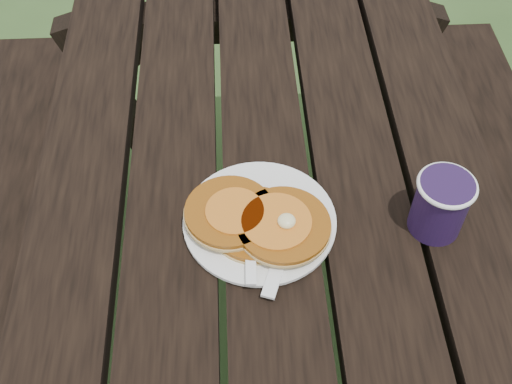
{
  "coord_description": "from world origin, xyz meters",
  "views": [
    {
      "loc": [
        -0.05,
        -0.56,
        1.54
      ],
      "look_at": [
        -0.02,
        0.04,
        0.8
      ],
      "focal_mm": 45.0,
      "sensor_mm": 36.0,
      "label": 1
    }
  ],
  "objects_px": {
    "plate": "(260,221)",
    "pancake_stack": "(258,220)",
    "coffee_cup": "(441,203)",
    "picnic_table": "(267,346)"
  },
  "relations": [
    {
      "from": "plate",
      "to": "pancake_stack",
      "type": "distance_m",
      "value": 0.02
    },
    {
      "from": "pancake_stack",
      "to": "coffee_cup",
      "type": "xyz_separation_m",
      "value": [
        0.27,
        -0.01,
        0.03
      ]
    },
    {
      "from": "picnic_table",
      "to": "coffee_cup",
      "type": "bearing_deg",
      "value": 0.76
    },
    {
      "from": "plate",
      "to": "pancake_stack",
      "type": "bearing_deg",
      "value": -105.12
    },
    {
      "from": "pancake_stack",
      "to": "coffee_cup",
      "type": "bearing_deg",
      "value": -1.13
    },
    {
      "from": "picnic_table",
      "to": "pancake_stack",
      "type": "xyz_separation_m",
      "value": [
        -0.02,
        0.01,
        0.41
      ]
    },
    {
      "from": "picnic_table",
      "to": "coffee_cup",
      "type": "xyz_separation_m",
      "value": [
        0.25,
        0.0,
        0.44
      ]
    },
    {
      "from": "coffee_cup",
      "to": "picnic_table",
      "type": "bearing_deg",
      "value": -179.24
    },
    {
      "from": "coffee_cup",
      "to": "pancake_stack",
      "type": "bearing_deg",
      "value": 178.87
    },
    {
      "from": "plate",
      "to": "pancake_stack",
      "type": "relative_size",
      "value": 1.05
    }
  ]
}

